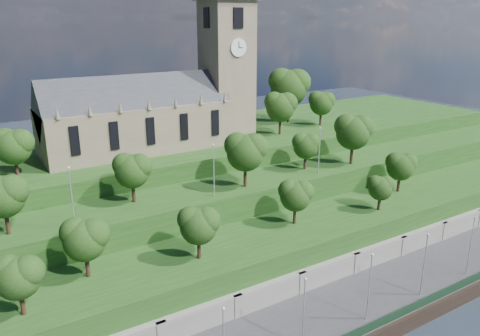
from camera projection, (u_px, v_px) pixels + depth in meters
promenade at (296, 333)px, 56.09m from camera, size 160.00×12.00×2.00m
retaining_wall at (268, 298)px, 60.46m from camera, size 160.00×2.10×5.00m
embankment_lower at (243, 267)px, 64.88m from camera, size 160.00×12.00×8.00m
embankment_upper at (206, 226)px, 73.16m from camera, size 160.00×10.00×12.00m
hilltop at (154, 179)px, 89.68m from camera, size 160.00×32.00×15.00m
church at (162, 104)px, 82.23m from camera, size 38.60×12.35×27.60m
trees_lower at (243, 209)px, 62.51m from camera, size 66.34×8.72×7.40m
trees_upper at (241, 151)px, 71.57m from camera, size 62.10×8.45×9.06m
trees_hilltop at (152, 108)px, 81.41m from camera, size 76.36×16.45×11.83m
lamp_posts_promenade at (304, 309)px, 50.39m from camera, size 60.36×0.36×8.95m
lamp_posts_upper at (214, 166)px, 67.50m from camera, size 40.36×0.36×7.92m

